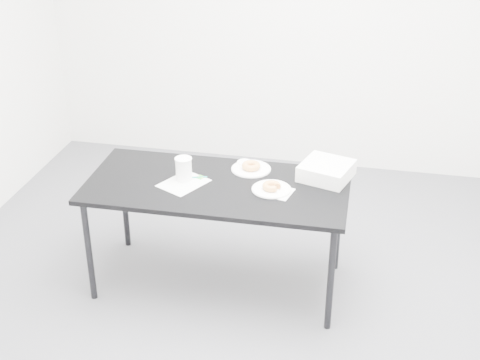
% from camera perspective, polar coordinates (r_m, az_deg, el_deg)
% --- Properties ---
extents(floor, '(4.00, 4.00, 0.00)m').
position_cam_1_polar(floor, '(4.26, -0.67, -9.79)').
color(floor, '#4F4F54').
rests_on(floor, ground).
extents(wall_back, '(4.00, 0.02, 2.70)m').
position_cam_1_polar(wall_back, '(5.50, 3.92, 14.51)').
color(wall_back, white).
rests_on(wall_back, floor).
extents(table, '(1.58, 0.75, 0.72)m').
position_cam_1_polar(table, '(4.02, -1.98, -1.05)').
color(table, black).
rests_on(table, floor).
extents(scorecard, '(0.32, 0.34, 0.00)m').
position_cam_1_polar(scorecard, '(4.02, -4.83, -0.26)').
color(scorecard, white).
rests_on(scorecard, table).
extents(logo_patch, '(0.06, 0.06, 0.00)m').
position_cam_1_polar(logo_patch, '(4.07, -3.41, 0.24)').
color(logo_patch, green).
rests_on(logo_patch, scorecard).
extents(pen, '(0.12, 0.04, 0.01)m').
position_cam_1_polar(pen, '(4.07, -3.72, 0.24)').
color(pen, '#0B8370').
rests_on(pen, scorecard).
extents(napkin, '(0.20, 0.20, 0.00)m').
position_cam_1_polar(napkin, '(3.91, 3.24, -1.04)').
color(napkin, white).
rests_on(napkin, table).
extents(plate_near, '(0.23, 0.23, 0.01)m').
position_cam_1_polar(plate_near, '(3.93, 2.70, -0.80)').
color(plate_near, white).
rests_on(plate_near, napkin).
extents(donut_near, '(0.14, 0.14, 0.04)m').
position_cam_1_polar(donut_near, '(3.92, 2.71, -0.52)').
color(donut_near, '#E09247').
rests_on(donut_near, plate_near).
extents(plate_far, '(0.25, 0.25, 0.01)m').
position_cam_1_polar(plate_far, '(4.17, 0.95, 0.95)').
color(plate_far, white).
rests_on(plate_far, table).
extents(donut_far, '(0.14, 0.14, 0.04)m').
position_cam_1_polar(donut_far, '(4.16, 0.96, 1.22)').
color(donut_far, '#E09247').
rests_on(donut_far, plate_far).
extents(coffee_cup, '(0.10, 0.10, 0.15)m').
position_cam_1_polar(coffee_cup, '(4.02, -4.83, 0.95)').
color(coffee_cup, white).
rests_on(coffee_cup, table).
extents(cup_lid, '(0.09, 0.09, 0.01)m').
position_cam_1_polar(cup_lid, '(4.24, 0.38, 1.50)').
color(cup_lid, white).
rests_on(cup_lid, table).
extents(bakery_box, '(0.36, 0.36, 0.09)m').
position_cam_1_polar(bakery_box, '(4.08, 7.38, 0.80)').
color(bakery_box, white).
rests_on(bakery_box, table).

